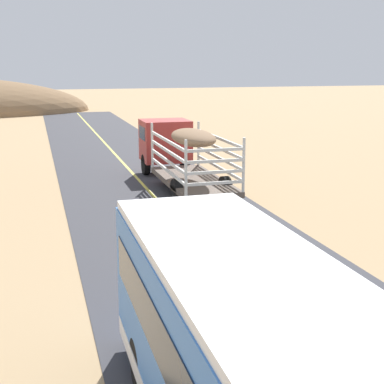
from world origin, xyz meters
The scene contains 3 objects.
road_surface centered at (0.00, 0.00, 0.01)m, with size 8.00×120.00×0.02m, color #38383D.
road_centre_line centered at (0.00, 0.00, 0.02)m, with size 0.16×117.60×0.00m, color #D8CC4C.
livestock_truck centered at (1.73, 18.28, 1.79)m, with size 2.53×9.70×3.02m.
Camera 1 is at (-4.96, -8.17, 5.91)m, focal length 51.40 mm.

